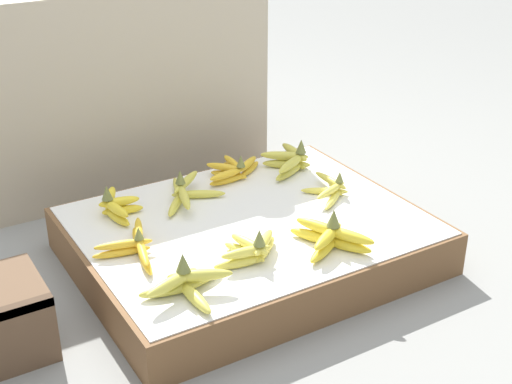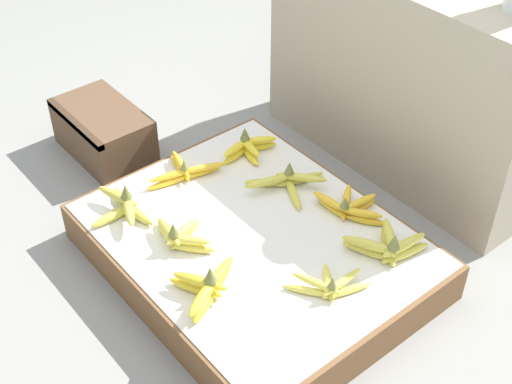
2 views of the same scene
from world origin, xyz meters
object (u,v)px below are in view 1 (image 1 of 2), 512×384
(banana_bunch_back_left, at_px, (115,205))
(banana_bunch_back_midright, at_px, (234,170))
(banana_bunch_front_midleft, at_px, (252,249))
(banana_bunch_middle_right, at_px, (331,188))
(banana_bunch_back_midleft, at_px, (184,192))
(banana_bunch_middle_left, at_px, (135,246))
(banana_bunch_front_left, at_px, (186,283))
(banana_bunch_front_midright, at_px, (330,237))
(banana_bunch_back_right, at_px, (291,160))

(banana_bunch_back_left, xyz_separation_m, banana_bunch_back_midright, (0.44, 0.05, -0.01))
(banana_bunch_front_midleft, xyz_separation_m, banana_bunch_back_midright, (0.22, 0.49, -0.01))
(banana_bunch_middle_right, xyz_separation_m, banana_bunch_back_midleft, (-0.42, 0.21, 0.00))
(banana_bunch_middle_left, xyz_separation_m, banana_bunch_back_midright, (0.48, 0.30, 0.00))
(banana_bunch_middle_left, bearing_deg, banana_bunch_back_midleft, 41.21)
(banana_bunch_front_left, xyz_separation_m, banana_bunch_back_midright, (0.44, 0.55, -0.01))
(banana_bunch_front_left, distance_m, banana_bunch_back_midleft, 0.53)
(banana_bunch_back_left, distance_m, banana_bunch_back_midleft, 0.22)
(banana_bunch_back_midleft, bearing_deg, banana_bunch_back_midright, 17.86)
(banana_bunch_front_midleft, height_order, banana_bunch_back_midleft, banana_bunch_front_midleft)
(banana_bunch_front_midright, relative_size, banana_bunch_back_right, 1.11)
(banana_bunch_front_left, xyz_separation_m, banana_bunch_back_midleft, (0.23, 0.48, -0.00))
(banana_bunch_front_midright, xyz_separation_m, banana_bunch_middle_left, (-0.47, 0.25, -0.01))
(banana_bunch_front_midleft, height_order, banana_bunch_back_right, banana_bunch_back_right)
(banana_bunch_back_midleft, xyz_separation_m, banana_bunch_back_right, (0.42, 0.03, 0.01))
(banana_bunch_middle_right, xyz_separation_m, banana_bunch_back_right, (0.00, 0.23, 0.01))
(banana_bunch_front_left, bearing_deg, banana_bunch_front_midright, -0.09)
(banana_bunch_front_left, xyz_separation_m, banana_bunch_front_midright, (0.44, -0.00, 0.00))
(banana_bunch_middle_right, bearing_deg, banana_bunch_front_midright, -127.01)
(banana_bunch_front_left, height_order, banana_bunch_back_midleft, banana_bunch_front_left)
(banana_bunch_front_midleft, height_order, banana_bunch_front_midright, banana_bunch_front_midright)
(banana_bunch_back_right, bearing_deg, banana_bunch_back_midright, 167.67)
(banana_bunch_front_midleft, distance_m, banana_bunch_back_midright, 0.54)
(banana_bunch_front_left, height_order, banana_bunch_front_midleft, banana_bunch_front_left)
(banana_bunch_front_midleft, relative_size, banana_bunch_middle_left, 0.84)
(banana_bunch_back_left, relative_size, banana_bunch_back_midleft, 0.78)
(banana_bunch_middle_left, height_order, banana_bunch_middle_right, same)
(banana_bunch_back_midleft, bearing_deg, banana_bunch_middle_left, -138.79)
(banana_bunch_middle_left, relative_size, banana_bunch_back_right, 1.27)
(banana_bunch_back_midright, bearing_deg, banana_bunch_back_right, -12.33)
(banana_bunch_front_left, distance_m, banana_bunch_middle_right, 0.70)
(banana_bunch_middle_left, height_order, banana_bunch_back_right, banana_bunch_back_right)
(banana_bunch_front_midright, xyz_separation_m, banana_bunch_back_midright, (0.00, 0.55, -0.01))
(banana_bunch_front_midright, distance_m, banana_bunch_back_midleft, 0.52)
(banana_bunch_front_midright, relative_size, banana_bunch_back_midleft, 0.86)
(banana_bunch_back_left, bearing_deg, banana_bunch_middle_right, -19.34)
(banana_bunch_back_left, bearing_deg, banana_bunch_front_midright, -48.49)
(banana_bunch_back_left, bearing_deg, banana_bunch_back_midright, 7.07)
(banana_bunch_middle_right, bearing_deg, banana_bunch_back_midleft, 153.39)
(banana_bunch_front_midleft, height_order, banana_bunch_back_left, same)
(banana_bunch_middle_right, relative_size, banana_bunch_back_midright, 0.86)
(banana_bunch_middle_right, relative_size, banana_bunch_back_left, 0.96)
(banana_bunch_back_midright, bearing_deg, banana_bunch_front_midleft, -114.30)
(banana_bunch_front_left, distance_m, banana_bunch_back_left, 0.49)
(banana_bunch_middle_right, distance_m, banana_bunch_back_midright, 0.34)
(banana_bunch_front_midright, distance_m, banana_bunch_middle_left, 0.54)
(banana_bunch_front_midright, xyz_separation_m, banana_bunch_middle_right, (0.20, 0.27, -0.01))
(banana_bunch_front_midleft, xyz_separation_m, banana_bunch_middle_left, (-0.26, 0.19, -0.01))
(banana_bunch_front_left, distance_m, banana_bunch_front_midright, 0.44)
(banana_bunch_front_midright, bearing_deg, banana_bunch_middle_left, 152.22)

